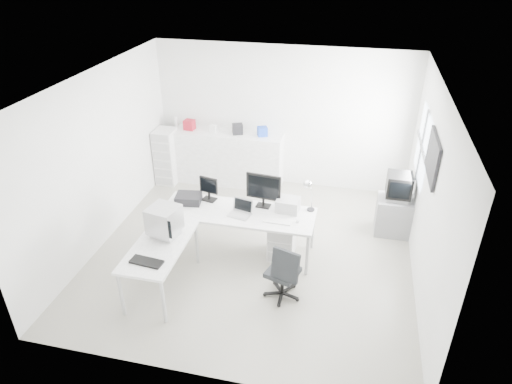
% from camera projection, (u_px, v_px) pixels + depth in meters
% --- Properties ---
extents(floor, '(5.00, 5.00, 0.01)m').
position_uv_depth(floor, '(253.00, 251.00, 7.47)').
color(floor, '#B8B4A5').
rests_on(floor, ground).
extents(ceiling, '(5.00, 5.00, 0.01)m').
position_uv_depth(ceiling, '(253.00, 82.00, 6.10)').
color(ceiling, white).
rests_on(ceiling, back_wall).
extents(back_wall, '(5.00, 0.02, 2.80)m').
position_uv_depth(back_wall, '(282.00, 118.00, 8.91)').
color(back_wall, white).
rests_on(back_wall, floor).
extents(left_wall, '(0.02, 5.00, 2.80)m').
position_uv_depth(left_wall, '(101.00, 159.00, 7.27)').
color(left_wall, white).
rests_on(left_wall, floor).
extents(right_wall, '(0.02, 5.00, 2.80)m').
position_uv_depth(right_wall, '(429.00, 194.00, 6.30)').
color(right_wall, white).
rests_on(right_wall, floor).
extents(window, '(0.02, 1.20, 1.10)m').
position_uv_depth(window, '(422.00, 146.00, 7.22)').
color(window, white).
rests_on(window, right_wall).
extents(wall_picture, '(0.04, 0.90, 0.60)m').
position_uv_depth(wall_picture, '(433.00, 158.00, 6.14)').
color(wall_picture, black).
rests_on(wall_picture, right_wall).
extents(main_desk, '(2.40, 0.80, 0.75)m').
position_uv_depth(main_desk, '(239.00, 232.00, 7.30)').
color(main_desk, white).
rests_on(main_desk, floor).
extents(side_desk, '(0.70, 1.40, 0.75)m').
position_uv_depth(side_desk, '(162.00, 266.00, 6.53)').
color(side_desk, white).
rests_on(side_desk, floor).
extents(drawer_pedestal, '(0.40, 0.50, 0.60)m').
position_uv_depth(drawer_pedestal, '(282.00, 239.00, 7.24)').
color(drawer_pedestal, white).
rests_on(drawer_pedestal, floor).
extents(inkjet_printer, '(0.44, 0.37, 0.14)m').
position_uv_depth(inkjet_printer, '(189.00, 199.00, 7.33)').
color(inkjet_printer, black).
rests_on(inkjet_printer, main_desk).
extents(lcd_monitor_small, '(0.34, 0.24, 0.39)m').
position_uv_depth(lcd_monitor_small, '(209.00, 189.00, 7.34)').
color(lcd_monitor_small, black).
rests_on(lcd_monitor_small, main_desk).
extents(lcd_monitor_large, '(0.58, 0.28, 0.58)m').
position_uv_depth(lcd_monitor_large, '(263.00, 190.00, 7.12)').
color(lcd_monitor_large, black).
rests_on(lcd_monitor_large, main_desk).
extents(laptop, '(0.40, 0.40, 0.22)m').
position_uv_depth(laptop, '(239.00, 209.00, 6.97)').
color(laptop, '#B7B7BA').
rests_on(laptop, main_desk).
extents(white_keyboard, '(0.43, 0.14, 0.02)m').
position_uv_depth(white_keyboard, '(277.00, 221.00, 6.86)').
color(white_keyboard, white).
rests_on(white_keyboard, main_desk).
extents(white_mouse, '(0.05, 0.05, 0.05)m').
position_uv_depth(white_mouse, '(298.00, 221.00, 6.83)').
color(white_mouse, white).
rests_on(white_mouse, main_desk).
extents(laser_printer, '(0.37, 0.32, 0.20)m').
position_uv_depth(laser_printer, '(288.00, 205.00, 7.11)').
color(laser_printer, '#A5A5A5').
rests_on(laser_printer, main_desk).
extents(desk_lamp, '(0.18, 0.18, 0.47)m').
position_uv_depth(desk_lamp, '(312.00, 197.00, 7.04)').
color(desk_lamp, silver).
rests_on(desk_lamp, main_desk).
extents(crt_monitor, '(0.45, 0.45, 0.44)m').
position_uv_depth(crt_monitor, '(164.00, 222.00, 6.45)').
color(crt_monitor, '#B7B7BA').
rests_on(crt_monitor, side_desk).
extents(black_keyboard, '(0.46, 0.22, 0.03)m').
position_uv_depth(black_keyboard, '(147.00, 262.00, 6.00)').
color(black_keyboard, black).
rests_on(black_keyboard, side_desk).
extents(office_chair, '(0.67, 0.67, 0.92)m').
position_uv_depth(office_chair, '(283.00, 270.00, 6.33)').
color(office_chair, '#222426').
rests_on(office_chair, floor).
extents(tv_cabinet, '(0.60, 0.49, 0.66)m').
position_uv_depth(tv_cabinet, '(394.00, 216.00, 7.80)').
color(tv_cabinet, gray).
rests_on(tv_cabinet, floor).
extents(crt_tv, '(0.50, 0.48, 0.45)m').
position_uv_depth(crt_tv, '(399.00, 187.00, 7.53)').
color(crt_tv, black).
rests_on(crt_tv, tv_cabinet).
extents(sideboard, '(2.20, 0.55, 1.10)m').
position_uv_depth(sideboard, '(229.00, 158.00, 9.31)').
color(sideboard, white).
rests_on(sideboard, floor).
extents(clutter_box_a, '(0.22, 0.20, 0.20)m').
position_uv_depth(clutter_box_a, '(189.00, 125.00, 9.14)').
color(clutter_box_a, maroon).
rests_on(clutter_box_a, sideboard).
extents(clutter_box_b, '(0.16, 0.14, 0.14)m').
position_uv_depth(clutter_box_b, '(213.00, 128.00, 9.06)').
color(clutter_box_b, white).
rests_on(clutter_box_b, sideboard).
extents(clutter_box_c, '(0.25, 0.24, 0.20)m').
position_uv_depth(clutter_box_c, '(238.00, 129.00, 8.95)').
color(clutter_box_c, black).
rests_on(clutter_box_c, sideboard).
extents(clutter_box_d, '(0.23, 0.22, 0.18)m').
position_uv_depth(clutter_box_d, '(262.00, 131.00, 8.86)').
color(clutter_box_d, '#193FB5').
rests_on(clutter_box_d, sideboard).
extents(clutter_bottle, '(0.07, 0.07, 0.22)m').
position_uv_depth(clutter_bottle, '(176.00, 122.00, 9.23)').
color(clutter_bottle, white).
rests_on(clutter_bottle, sideboard).
extents(filing_cabinet, '(0.40, 0.48, 1.14)m').
position_uv_depth(filing_cabinet, '(167.00, 157.00, 9.31)').
color(filing_cabinet, white).
rests_on(filing_cabinet, floor).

